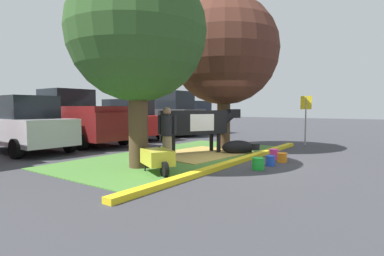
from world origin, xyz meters
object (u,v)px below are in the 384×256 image
(wheelbarrow, at_px, (158,158))
(sedan_blue, at_px, (191,117))
(shade_tree_right, at_px, (224,51))
(suv_dark_grey, at_px, (164,113))
(bucket_pink, at_px, (274,154))
(pickup_truck_maroon, at_px, (77,119))
(bucket_green, at_px, (258,163))
(parking_sign, at_px, (306,111))
(cow_holstein, at_px, (196,123))
(shade_tree_left, at_px, (137,33))
(person_handler, at_px, (167,134))
(calf_lying, at_px, (239,147))
(bucket_orange, at_px, (282,157))
(bucket_blue, at_px, (270,160))
(sedan_silver, at_px, (25,125))
(sedan_red, at_px, (128,120))

(wheelbarrow, relative_size, sedan_blue, 0.34)
(shade_tree_right, distance_m, suv_dark_grey, 7.16)
(bucket_pink, height_order, pickup_truck_maroon, pickup_truck_maroon)
(bucket_green, height_order, pickup_truck_maroon, pickup_truck_maroon)
(wheelbarrow, bearing_deg, bucket_green, -44.17)
(parking_sign, height_order, bucket_pink, parking_sign)
(wheelbarrow, bearing_deg, cow_holstein, 17.97)
(shade_tree_left, relative_size, wheelbarrow, 3.49)
(person_handler, xyz_separation_m, bucket_green, (0.92, -2.29, -0.70))
(calf_lying, relative_size, suv_dark_grey, 0.26)
(bucket_pink, bearing_deg, pickup_truck_maroon, 98.74)
(parking_sign, bearing_deg, bucket_green, -175.81)
(calf_lying, xyz_separation_m, bucket_orange, (-0.64, -1.74, -0.09))
(wheelbarrow, xyz_separation_m, suv_dark_grey, (8.02, 6.70, 0.88))
(shade_tree_right, bearing_deg, parking_sign, -35.57)
(parking_sign, bearing_deg, bucket_blue, -174.55)
(person_handler, bearing_deg, sedan_blue, 32.56)
(sedan_silver, height_order, pickup_truck_maroon, pickup_truck_maroon)
(person_handler, xyz_separation_m, sedan_silver, (-0.99, 5.92, 0.12))
(bucket_green, relative_size, sedan_blue, 0.07)
(bucket_pink, xyz_separation_m, sedan_silver, (-3.75, 7.94, 0.82))
(shade_tree_right, relative_size, sedan_red, 1.30)
(parking_sign, height_order, sedan_silver, parking_sign)
(cow_holstein, height_order, sedan_blue, sedan_blue)
(shade_tree_right, distance_m, bucket_pink, 4.43)
(bucket_green, distance_m, sedan_silver, 8.47)
(pickup_truck_maroon, bearing_deg, bucket_green, -93.63)
(parking_sign, distance_m, sedan_silver, 11.07)
(wheelbarrow, xyz_separation_m, sedan_silver, (-0.05, 6.40, 0.60))
(bucket_orange, xyz_separation_m, sedan_silver, (-3.33, 8.35, 0.84))
(bucket_orange, height_order, suv_dark_grey, suv_dark_grey)
(suv_dark_grey, bearing_deg, person_handler, -138.75)
(bucket_blue, distance_m, sedan_red, 9.01)
(bucket_blue, bearing_deg, bucket_green, 174.29)
(cow_holstein, bearing_deg, shade_tree_right, -5.27)
(bucket_orange, bearing_deg, parking_sign, 7.30)
(calf_lying, height_order, bucket_blue, calf_lying)
(pickup_truck_maroon, bearing_deg, shade_tree_left, -109.97)
(bucket_pink, height_order, sedan_silver, sedan_silver)
(calf_lying, height_order, wheelbarrow, wheelbarrow)
(bucket_blue, relative_size, pickup_truck_maroon, 0.05)
(shade_tree_right, distance_m, person_handler, 4.76)
(bucket_pink, distance_m, sedan_silver, 8.82)
(wheelbarrow, height_order, parking_sign, parking_sign)
(bucket_green, relative_size, bucket_pink, 1.09)
(sedan_silver, height_order, sedan_blue, same)
(wheelbarrow, relative_size, bucket_blue, 5.40)
(person_handler, distance_m, suv_dark_grey, 9.43)
(shade_tree_right, relative_size, pickup_truck_maroon, 1.06)
(bucket_blue, relative_size, bucket_pink, 0.93)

